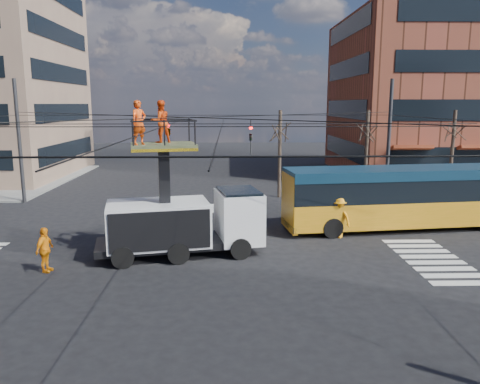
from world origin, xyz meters
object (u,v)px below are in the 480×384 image
object	(u,v)px
city_bus	(410,196)
worker_ground	(45,250)
flagger	(339,217)
utility_truck	(184,207)

from	to	relation	value
city_bus	worker_ground	distance (m)	17.65
flagger	city_bus	bearing A→B (deg)	70.86
city_bus	worker_ground	xyz separation A→B (m)	(-16.54, -6.10, -0.84)
city_bus	worker_ground	bearing A→B (deg)	-166.74
worker_ground	flagger	world-z (taller)	flagger
utility_truck	city_bus	xyz separation A→B (m)	(11.35, 4.07, -0.39)
utility_truck	flagger	distance (m)	7.72
utility_truck	worker_ground	size ratio (longest dim) A/B	4.13
worker_ground	flagger	xyz separation A→B (m)	(12.44, 4.45, 0.12)
utility_truck	worker_ground	world-z (taller)	utility_truck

